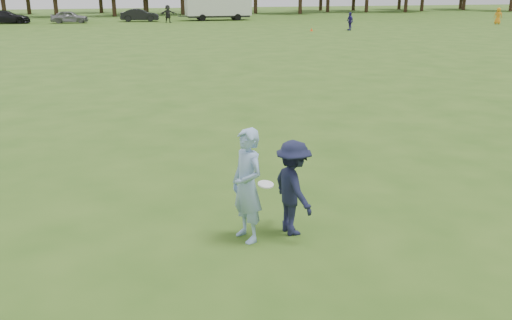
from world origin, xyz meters
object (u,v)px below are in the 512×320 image
(thrower, at_px, (247,185))
(player_far_c, at_px, (498,16))
(defender, at_px, (293,188))
(car_d, at_px, (6,17))
(car_f, at_px, (140,15))
(player_far_b, at_px, (350,21))
(car_e, at_px, (69,17))
(field_cone, at_px, (312,30))
(player_far_d, at_px, (168,14))
(cargo_trailer, at_px, (218,5))

(thrower, xyz_separation_m, player_far_c, (39.93, 45.20, -0.09))
(defender, height_order, car_d, defender)
(car_f, bearing_deg, player_far_b, -126.23)
(thrower, height_order, player_far_c, thrower)
(player_far_b, distance_m, car_e, 32.31)
(player_far_c, bearing_deg, car_d, 21.90)
(player_far_c, distance_m, car_f, 41.31)
(defender, height_order, car_e, defender)
(player_far_b, distance_m, field_cone, 3.95)
(player_far_c, relative_size, player_far_d, 0.90)
(thrower, height_order, car_d, thrower)
(car_f, bearing_deg, defender, -172.53)
(player_far_b, bearing_deg, thrower, -33.82)
(cargo_trailer, bearing_deg, defender, -99.59)
(car_d, relative_size, car_f, 1.13)
(car_d, height_order, cargo_trailer, cargo_trailer)
(thrower, height_order, car_e, thrower)
(player_far_d, distance_m, car_f, 4.25)
(player_far_b, bearing_deg, car_d, -126.41)
(thrower, relative_size, player_far_c, 1.10)
(field_cone, relative_size, cargo_trailer, 0.03)
(defender, bearing_deg, cargo_trailer, -18.87)
(field_cone, bearing_deg, player_far_c, 8.59)
(field_cone, bearing_deg, car_d, 148.33)
(defender, distance_m, player_far_b, 45.92)
(player_far_c, height_order, player_far_d, player_far_d)
(player_far_c, relative_size, car_d, 0.36)
(player_far_c, xyz_separation_m, car_d, (-53.42, 14.99, -0.17))
(defender, bearing_deg, player_far_c, -50.16)
(car_e, distance_m, cargo_trailer, 17.65)
(player_far_b, xyz_separation_m, car_e, (-27.01, 17.73, -0.15))
(thrower, relative_size, car_d, 0.39)
(defender, bearing_deg, thrower, 83.85)
(player_far_d, bearing_deg, thrower, -105.67)
(defender, xyz_separation_m, field_cone, (15.69, 41.62, -0.71))
(player_far_d, bearing_deg, cargo_trailer, 13.48)
(player_far_d, xyz_separation_m, car_d, (-17.97, 3.00, -0.27))
(player_far_c, xyz_separation_m, cargo_trailer, (-28.93, 14.99, 0.87))
(player_far_b, xyz_separation_m, player_far_d, (-15.94, 15.60, 0.15))
(car_d, xyz_separation_m, car_e, (6.90, -0.88, -0.03))
(player_far_c, xyz_separation_m, field_cone, (-23.40, -3.53, -0.76))
(car_f, bearing_deg, field_cone, -132.62)
(thrower, bearing_deg, car_d, 173.47)
(thrower, height_order, car_f, thrower)
(player_far_d, bearing_deg, car_e, 157.93)
(thrower, relative_size, player_far_d, 0.99)
(player_far_d, xyz_separation_m, car_e, (-11.07, 2.13, -0.30))
(player_far_d, xyz_separation_m, cargo_trailer, (6.52, 3.00, 0.77))
(player_far_b, distance_m, car_d, 38.68)
(player_far_c, distance_m, car_e, 48.62)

